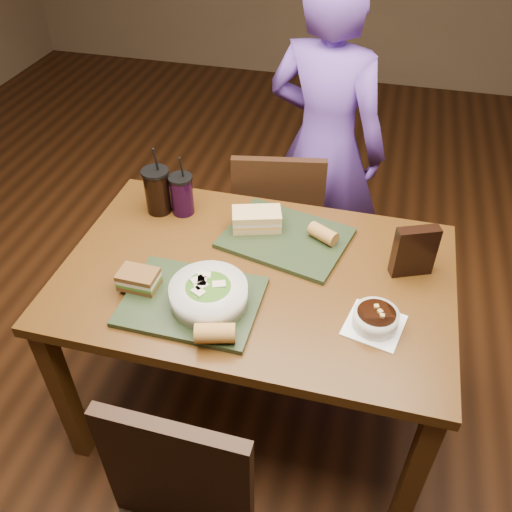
% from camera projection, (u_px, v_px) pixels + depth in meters
% --- Properties ---
extents(ground, '(6.00, 6.00, 0.00)m').
position_uv_depth(ground, '(256.00, 402.00, 2.30)').
color(ground, '#381C0B').
rests_on(ground, ground).
extents(dining_table, '(1.30, 0.85, 0.75)m').
position_uv_depth(dining_table, '(256.00, 291.00, 1.87)').
color(dining_table, '#4B2C0F').
rests_on(dining_table, ground).
extents(chair_far, '(0.45, 0.45, 0.88)m').
position_uv_depth(chair_far, '(281.00, 225.00, 2.44)').
color(chair_far, black).
rests_on(chair_far, ground).
extents(diner, '(0.64, 0.51, 1.53)m').
position_uv_depth(diner, '(325.00, 147.00, 2.41)').
color(diner, '#613BA3').
rests_on(diner, ground).
extents(tray_near, '(0.42, 0.32, 0.02)m').
position_uv_depth(tray_near, '(192.00, 301.00, 1.69)').
color(tray_near, black).
rests_on(tray_near, dining_table).
extents(tray_far, '(0.48, 0.41, 0.02)m').
position_uv_depth(tray_far, '(286.00, 238.00, 1.93)').
color(tray_far, black).
rests_on(tray_far, dining_table).
extents(salad_bowl, '(0.24, 0.24, 0.08)m').
position_uv_depth(salad_bowl, '(209.00, 293.00, 1.65)').
color(salad_bowl, silver).
rests_on(salad_bowl, tray_near).
extents(soup_bowl, '(0.20, 0.20, 0.07)m').
position_uv_depth(soup_bowl, '(375.00, 319.00, 1.61)').
color(soup_bowl, white).
rests_on(soup_bowl, dining_table).
extents(sandwich_near, '(0.13, 0.09, 0.06)m').
position_uv_depth(sandwich_near, '(139.00, 279.00, 1.72)').
color(sandwich_near, '#593819').
rests_on(sandwich_near, tray_near).
extents(sandwich_far, '(0.19, 0.14, 0.07)m').
position_uv_depth(sandwich_far, '(257.00, 219.00, 1.95)').
color(sandwich_far, tan).
rests_on(sandwich_far, tray_far).
extents(baguette_near, '(0.13, 0.09, 0.06)m').
position_uv_depth(baguette_near, '(215.00, 333.00, 1.54)').
color(baguette_near, '#AD7533').
rests_on(baguette_near, tray_near).
extents(baguette_far, '(0.12, 0.10, 0.05)m').
position_uv_depth(baguette_far, '(323.00, 234.00, 1.90)').
color(baguette_far, '#AD7533').
rests_on(baguette_far, tray_far).
extents(cup_cola, '(0.10, 0.10, 0.27)m').
position_uv_depth(cup_cola, '(157.00, 191.00, 2.02)').
color(cup_cola, black).
rests_on(cup_cola, dining_table).
extents(cup_berry, '(0.09, 0.09, 0.24)m').
position_uv_depth(cup_berry, '(182.00, 194.00, 2.02)').
color(cup_berry, black).
rests_on(cup_berry, dining_table).
extents(chip_bag, '(0.14, 0.09, 0.18)m').
position_uv_depth(chip_bag, '(414.00, 251.00, 1.75)').
color(chip_bag, black).
rests_on(chip_bag, dining_table).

